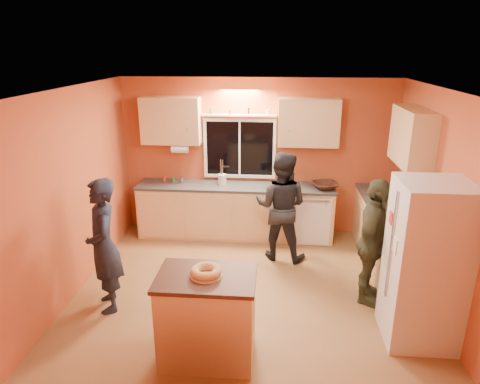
# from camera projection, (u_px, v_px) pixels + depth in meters

# --- Properties ---
(ground) EXTENTS (4.50, 4.50, 0.00)m
(ground) POSITION_uv_depth(u_px,v_px,m) (250.00, 290.00, 5.67)
(ground) COLOR brown
(ground) RESTS_ON ground
(room_shell) EXTENTS (4.54, 4.04, 2.61)m
(room_shell) POSITION_uv_depth(u_px,v_px,m) (262.00, 164.00, 5.53)
(room_shell) COLOR #AF4B2D
(room_shell) RESTS_ON ground
(back_counter) EXTENTS (4.23, 0.62, 0.90)m
(back_counter) POSITION_uv_depth(u_px,v_px,m) (257.00, 211.00, 7.13)
(back_counter) COLOR tan
(back_counter) RESTS_ON ground
(right_counter) EXTENTS (0.62, 1.84, 0.90)m
(right_counter) POSITION_uv_depth(u_px,v_px,m) (394.00, 248.00, 5.84)
(right_counter) COLOR tan
(right_counter) RESTS_ON ground
(refrigerator) EXTENTS (0.72, 0.70, 1.80)m
(refrigerator) POSITION_uv_depth(u_px,v_px,m) (425.00, 264.00, 4.48)
(refrigerator) COLOR silver
(refrigerator) RESTS_ON ground
(island) EXTENTS (0.98, 0.67, 0.95)m
(island) POSITION_uv_depth(u_px,v_px,m) (207.00, 316.00, 4.32)
(island) COLOR tan
(island) RESTS_ON ground
(bundt_pastry) EXTENTS (0.31, 0.31, 0.09)m
(bundt_pastry) POSITION_uv_depth(u_px,v_px,m) (206.00, 272.00, 4.15)
(bundt_pastry) COLOR tan
(bundt_pastry) RESTS_ON island
(person_left) EXTENTS (0.62, 0.71, 1.65)m
(person_left) POSITION_uv_depth(u_px,v_px,m) (104.00, 246.00, 5.05)
(person_left) COLOR black
(person_left) RESTS_ON ground
(person_center) EXTENTS (0.92, 0.78, 1.64)m
(person_center) POSITION_uv_depth(u_px,v_px,m) (281.00, 206.00, 6.30)
(person_center) COLOR black
(person_center) RESTS_ON ground
(person_right) EXTENTS (0.73, 1.02, 1.61)m
(person_right) POSITION_uv_depth(u_px,v_px,m) (373.00, 242.00, 5.19)
(person_right) COLOR #333A25
(person_right) RESTS_ON ground
(mixing_bowl) EXTENTS (0.50, 0.50, 0.10)m
(mixing_bowl) POSITION_uv_depth(u_px,v_px,m) (325.00, 185.00, 6.84)
(mixing_bowl) COLOR black
(mixing_bowl) RESTS_ON back_counter
(utensil_crock) EXTENTS (0.14, 0.14, 0.17)m
(utensil_crock) POSITION_uv_depth(u_px,v_px,m) (222.00, 179.00, 7.03)
(utensil_crock) COLOR beige
(utensil_crock) RESTS_ON back_counter
(potted_plant) EXTENTS (0.30, 0.28, 0.27)m
(potted_plant) POSITION_uv_depth(u_px,v_px,m) (406.00, 223.00, 5.16)
(potted_plant) COLOR gray
(potted_plant) RESTS_ON right_counter
(red_box) EXTENTS (0.16, 0.12, 0.07)m
(red_box) POSITION_uv_depth(u_px,v_px,m) (391.00, 209.00, 5.90)
(red_box) COLOR #B12D1B
(red_box) RESTS_ON right_counter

